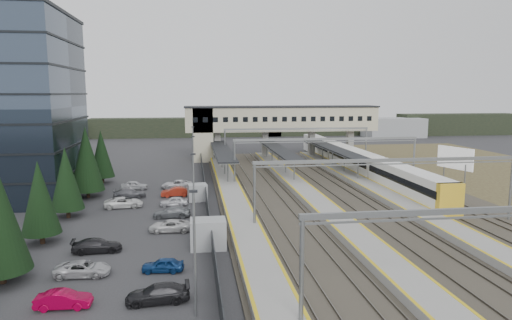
{
  "coord_description": "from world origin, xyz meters",
  "views": [
    {
      "loc": [
        -7.94,
        -52.06,
        13.84
      ],
      "look_at": [
        1.23,
        14.23,
        4.0
      ],
      "focal_mm": 32.0,
      "sensor_mm": 36.0,
      "label": 1
    }
  ],
  "objects": [
    {
      "name": "canopies",
      "position": [
        7.0,
        27.0,
        3.92
      ],
      "size": [
        23.1,
        30.0,
        3.28
      ],
      "color": "black",
      "rests_on": "ground"
    },
    {
      "name": "gantries",
      "position": [
        12.0,
        3.0,
        6.0
      ],
      "size": [
        28.4,
        62.28,
        7.17
      ],
      "color": "slate",
      "rests_on": "ground"
    },
    {
      "name": "car_park",
      "position": [
        -13.33,
        -5.65,
        0.61
      ],
      "size": [
        10.67,
        44.6,
        1.29
      ],
      "color": "silver",
      "rests_on": "ground"
    },
    {
      "name": "fence",
      "position": [
        -6.5,
        5.0,
        1.0
      ],
      "size": [
        0.08,
        90.0,
        2.0
      ],
      "color": "#26282B",
      "rests_on": "ground"
    },
    {
      "name": "relay_cabin_far",
      "position": [
        -7.55,
        6.24,
        1.1
      ],
      "size": [
        2.62,
        2.28,
        2.19
      ],
      "color": "gray",
      "rests_on": "ground"
    },
    {
      "name": "train",
      "position": [
        20.0,
        24.0,
        2.12
      ],
      "size": [
        2.96,
        61.92,
        3.73
      ],
      "color": "white",
      "rests_on": "ground"
    },
    {
      "name": "relay_cabin_near",
      "position": [
        -6.79,
        -12.34,
        1.32
      ],
      "size": [
        3.19,
        2.35,
        2.64
      ],
      "color": "gray",
      "rests_on": "ground"
    },
    {
      "name": "billboard",
      "position": [
        31.26,
        11.4,
        3.93
      ],
      "size": [
        2.06,
        6.42,
        5.78
      ],
      "color": "slate",
      "rests_on": "ground"
    },
    {
      "name": "rail_corridor",
      "position": [
        9.34,
        5.0,
        0.29
      ],
      "size": [
        34.0,
        90.0,
        0.92
      ],
      "color": "#39352A",
      "rests_on": "ground"
    },
    {
      "name": "treeline_far",
      "position": [
        23.81,
        92.28,
        2.95
      ],
      "size": [
        170.0,
        19.0,
        7.0
      ],
      "color": "black",
      "rests_on": "ground"
    },
    {
      "name": "lampposts",
      "position": [
        -8.0,
        1.25,
        4.34
      ],
      "size": [
        0.5,
        53.25,
        8.07
      ],
      "color": "slate",
      "rests_on": "ground"
    },
    {
      "name": "ground",
      "position": [
        0.0,
        0.0,
        0.0
      ],
      "size": [
        220.0,
        220.0,
        0.0
      ],
      "primitive_type": "plane",
      "color": "#2B2B2D",
      "rests_on": "ground"
    },
    {
      "name": "footbridge",
      "position": [
        7.7,
        42.0,
        7.93
      ],
      "size": [
        40.4,
        6.4,
        11.2
      ],
      "color": "#BDB797",
      "rests_on": "ground"
    },
    {
      "name": "conifer_row",
      "position": [
        -22.0,
        -3.86,
        4.84
      ],
      "size": [
        4.42,
        49.82,
        9.5
      ],
      "color": "black",
      "rests_on": "ground"
    }
  ]
}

